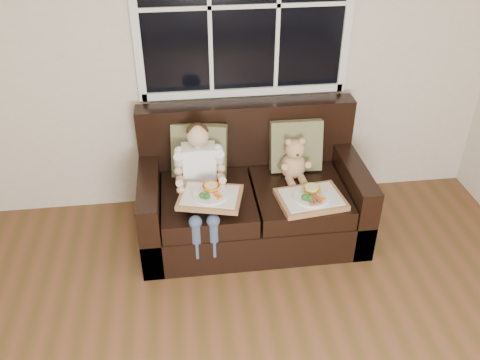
{
  "coord_description": "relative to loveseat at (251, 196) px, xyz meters",
  "views": [
    {
      "loc": [
        -0.27,
        -1.2,
        2.61
      ],
      "look_at": [
        0.12,
        1.85,
        0.58
      ],
      "focal_mm": 38.0,
      "sensor_mm": 36.0,
      "label": 1
    }
  ],
  "objects": [
    {
      "name": "loveseat",
      "position": [
        0.0,
        0.0,
        0.0
      ],
      "size": [
        1.7,
        0.92,
        0.96
      ],
      "color": "black",
      "rests_on": "ground"
    },
    {
      "name": "tray_left",
      "position": [
        -0.34,
        -0.33,
        0.27
      ],
      "size": [
        0.5,
        0.42,
        0.1
      ],
      "rotation": [
        0.0,
        0.0,
        -0.25
      ],
      "color": "#996345",
      "rests_on": "child"
    },
    {
      "name": "teddy_bear",
      "position": [
        0.33,
        0.02,
        0.28
      ],
      "size": [
        0.21,
        0.26,
        0.35
      ],
      "rotation": [
        0.0,
        0.0,
        0.04
      ],
      "color": "tan",
      "rests_on": "loveseat"
    },
    {
      "name": "pillow_left",
      "position": [
        -0.38,
        0.15,
        0.35
      ],
      "size": [
        0.45,
        0.28,
        0.43
      ],
      "rotation": [
        -0.21,
        0.0,
        -0.23
      ],
      "color": "brown",
      "rests_on": "loveseat"
    },
    {
      "name": "child",
      "position": [
        -0.39,
        -0.12,
        0.32
      ],
      "size": [
        0.35,
        0.59,
        0.8
      ],
      "color": "white",
      "rests_on": "loveseat"
    },
    {
      "name": "pillow_right",
      "position": [
        0.37,
        0.15,
        0.34
      ],
      "size": [
        0.41,
        0.19,
        0.42
      ],
      "rotation": [
        -0.21,
        0.0,
        -0.02
      ],
      "color": "brown",
      "rests_on": "loveseat"
    },
    {
      "name": "room_walls",
      "position": [
        -0.23,
        -2.02,
        1.28
      ],
      "size": [
        4.52,
        5.02,
        2.71
      ],
      "color": "#C1B5A0",
      "rests_on": "ground"
    },
    {
      "name": "tray_right",
      "position": [
        0.39,
        -0.32,
        0.17
      ],
      "size": [
        0.51,
        0.41,
        0.11
      ],
      "rotation": [
        0.0,
        0.0,
        0.12
      ],
      "color": "#996345",
      "rests_on": "loveseat"
    },
    {
      "name": "window_back",
      "position": [
        0.0,
        0.46,
        1.34
      ],
      "size": [
        1.62,
        0.04,
        1.37
      ],
      "color": "black",
      "rests_on": "room_walls"
    }
  ]
}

